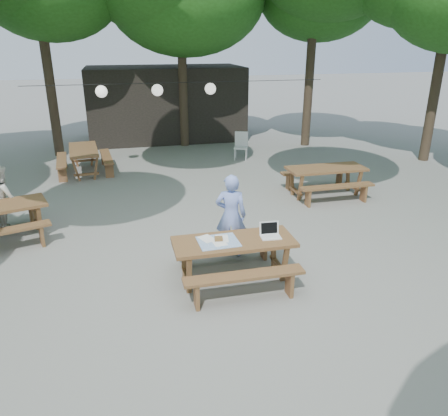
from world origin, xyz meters
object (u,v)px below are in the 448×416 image
second_person (4,198)px  plastic_chair (241,152)px  woman (231,215)px  main_picnic_table (234,260)px

second_person → plastic_chair: second_person is taller
woman → plastic_chair: size_ratio=1.75×
second_person → plastic_chair: size_ratio=1.57×
plastic_chair → second_person: bearing=-124.9°
main_picnic_table → plastic_chair: (2.23, 7.63, -0.13)m
main_picnic_table → plastic_chair: size_ratio=2.22×
second_person → plastic_chair: bearing=-80.7°
main_picnic_table → second_person: bearing=142.5°
main_picnic_table → woman: woman is taller
main_picnic_table → second_person: 5.26m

